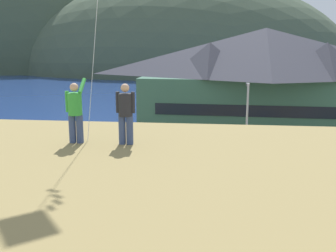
{
  "coord_description": "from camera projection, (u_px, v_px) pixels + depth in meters",
  "views": [
    {
      "loc": [
        2.24,
        -19.12,
        9.72
      ],
      "look_at": [
        -0.91,
        9.0,
        3.8
      ],
      "focal_mm": 41.83,
      "sensor_mm": 36.0,
      "label": 1
    }
  ],
  "objects": [
    {
      "name": "ground_plane",
      "position": [
        166.0,
        230.0,
        20.83
      ],
      "size": [
        600.0,
        600.0,
        0.0
      ],
      "primitive_type": "plane",
      "color": "#66604C"
    },
    {
      "name": "parking_lot_pad",
      "position": [
        175.0,
        194.0,
        25.68
      ],
      "size": [
        40.0,
        20.0,
        0.1
      ],
      "primitive_type": "cube",
      "color": "slate",
      "rests_on": "ground"
    },
    {
      "name": "bay_water",
      "position": [
        200.0,
        93.0,
        79.19
      ],
      "size": [
        360.0,
        84.0,
        0.03
      ],
      "primitive_type": "cube",
      "color": "navy",
      "rests_on": "ground"
    },
    {
      "name": "far_hill_east_peak",
      "position": [
        181.0,
        72.0,
        140.32
      ],
      "size": [
        118.02,
        73.68,
        64.65
      ],
      "primitive_type": "ellipsoid",
      "color": "#42513D",
      "rests_on": "ground"
    },
    {
      "name": "harbor_lodge",
      "position": [
        264.0,
        79.0,
        41.38
      ],
      "size": [
        27.28,
        13.25,
        11.39
      ],
      "color": "#38604C",
      "rests_on": "ground"
    },
    {
      "name": "wharf_dock",
      "position": [
        203.0,
        110.0,
        57.15
      ],
      "size": [
        3.2,
        15.26,
        0.7
      ],
      "color": "#70604C",
      "rests_on": "ground"
    },
    {
      "name": "moored_boat_wharfside",
      "position": [
        182.0,
        103.0,
        61.63
      ],
      "size": [
        2.29,
        7.07,
        2.16
      ],
      "color": "navy",
      "rests_on": "ground"
    },
    {
      "name": "moored_boat_outer_mooring",
      "position": [
        225.0,
        106.0,
        58.25
      ],
      "size": [
        1.8,
        5.61,
        2.16
      ],
      "color": "#23564C",
      "rests_on": "ground"
    },
    {
      "name": "moored_boat_inner_slip",
      "position": [
        181.0,
        107.0,
        57.55
      ],
      "size": [
        2.25,
        5.81,
        2.16
      ],
      "color": "#A8A399",
      "rests_on": "ground"
    },
    {
      "name": "parked_car_lone_by_shed",
      "position": [
        291.0,
        176.0,
        26.26
      ],
      "size": [
        4.22,
        2.09,
        1.82
      ],
      "color": "slate",
      "rests_on": "parking_lot_pad"
    },
    {
      "name": "parked_car_corner_spot",
      "position": [
        95.0,
        210.0,
        20.82
      ],
      "size": [
        4.22,
        2.09,
        1.82
      ],
      "color": "#236633",
      "rests_on": "parking_lot_pad"
    },
    {
      "name": "parked_car_back_row_right",
      "position": [
        178.0,
        201.0,
        21.97
      ],
      "size": [
        4.22,
        2.1,
        1.82
      ],
      "color": "black",
      "rests_on": "parking_lot_pad"
    },
    {
      "name": "parked_car_back_row_left",
      "position": [
        125.0,
        170.0,
        27.4
      ],
      "size": [
        4.29,
        2.24,
        1.82
      ],
      "color": "#236633",
      "rests_on": "parking_lot_pad"
    },
    {
      "name": "parked_car_front_row_red",
      "position": [
        204.0,
        169.0,
        27.79
      ],
      "size": [
        4.32,
        2.31,
        1.82
      ],
      "color": "#B28923",
      "rests_on": "parking_lot_pad"
    },
    {
      "name": "parked_car_mid_row_center",
      "position": [
        258.0,
        220.0,
        19.6
      ],
      "size": [
        4.3,
        2.26,
        1.82
      ],
      "color": "#B28923",
      "rests_on": "parking_lot_pad"
    },
    {
      "name": "parked_car_mid_row_far",
      "position": [
        57.0,
        167.0,
        28.1
      ],
      "size": [
        4.28,
        2.21,
        1.82
      ],
      "color": "#9EA3A8",
      "rests_on": "parking_lot_pad"
    },
    {
      "name": "parking_light_pole",
      "position": [
        247.0,
        121.0,
        29.74
      ],
      "size": [
        0.24,
        0.78,
        6.75
      ],
      "color": "#ADADB2",
      "rests_on": "parking_lot_pad"
    },
    {
      "name": "person_kite_flyer",
      "position": [
        75.0,
        110.0,
        11.23
      ],
      "size": [
        0.51,
        0.66,
        1.86
      ],
      "color": "#384770",
      "rests_on": "grassy_hill_foreground"
    },
    {
      "name": "person_companion",
      "position": [
        126.0,
        112.0,
        11.07
      ],
      "size": [
        0.55,
        0.4,
        1.74
      ],
      "color": "#384770",
      "rests_on": "grassy_hill_foreground"
    }
  ]
}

